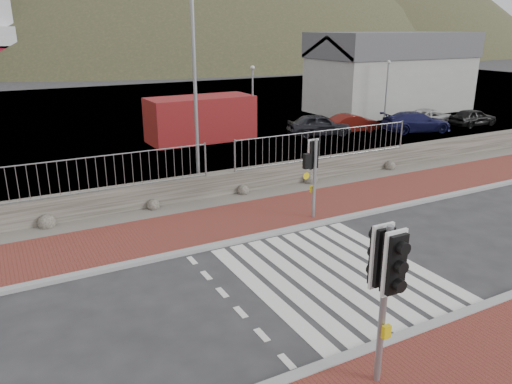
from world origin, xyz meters
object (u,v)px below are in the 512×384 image
streetlight (198,77)px  car_e (473,117)px  car_a (319,125)px  traffic_signal_near (386,273)px  car_d (428,117)px  traffic_signal_far (314,162)px  car_b (352,123)px  shipping_container (201,119)px  car_c (416,122)px

streetlight → car_e: 21.62m
streetlight → car_a: size_ratio=2.07×
car_a → traffic_signal_near: bearing=163.5°
streetlight → car_d: (18.27, 5.75, -3.86)m
traffic_signal_far → car_a: bearing=-128.5°
traffic_signal_near → streetlight: 12.15m
car_d → traffic_signal_near: bearing=120.8°
car_b → car_d: 5.78m
traffic_signal_near → car_d: bearing=42.2°
shipping_container → car_b: (8.99, -2.27, -0.67)m
traffic_signal_far → shipping_container: (1.44, 13.25, -0.75)m
car_c → car_d: car_c is taller
car_d → traffic_signal_far: bearing=111.6°
car_d → car_e: 2.90m
car_c → car_a: bearing=87.9°
car_c → car_e: car_c is taller
car_a → car_c: size_ratio=0.89×
car_c → traffic_signal_far: bearing=139.6°
streetlight → car_c: size_ratio=1.84×
shipping_container → car_a: (6.69, -2.07, -0.59)m
shipping_container → car_b: size_ratio=1.74×
traffic_signal_far → car_d: 19.23m
car_b → car_e: size_ratio=1.02×
traffic_signal_near → car_b: size_ratio=0.90×
traffic_signal_far → streetlight: bearing=-67.7°
shipping_container → traffic_signal_near: bearing=-105.1°
traffic_signal_far → car_c: bearing=-149.1°
streetlight → car_d: bearing=28.3°
traffic_signal_near → car_e: traffic_signal_near is taller
car_d → shipping_container: bearing=67.7°
streetlight → car_d: size_ratio=1.94×
traffic_signal_near → car_e: 27.62m
car_e → car_b: bearing=76.8°
traffic_signal_far → car_e: 20.78m
shipping_container → car_d: 15.04m
traffic_signal_far → shipping_container: 13.35m
car_d → car_c: bearing=105.5°
car_b → car_d: car_d is taller
traffic_signal_near → traffic_signal_far: 8.14m
traffic_signal_far → car_d: bearing=-150.0°
shipping_container → car_d: shipping_container is taller
streetlight → car_b: streetlight is taller
traffic_signal_near → car_d: 26.52m
traffic_signal_near → car_a: traffic_signal_near is taller
car_a → car_e: 10.83m
traffic_signal_near → car_a: size_ratio=0.81×
traffic_signal_near → car_d: (19.76, 17.60, -1.65)m
streetlight → car_d: 19.54m
traffic_signal_near → car_e: (22.31, 16.21, -1.65)m
traffic_signal_near → car_d: traffic_signal_near is taller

